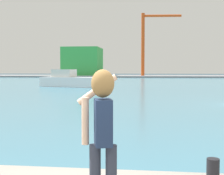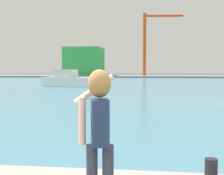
# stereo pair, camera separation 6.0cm
# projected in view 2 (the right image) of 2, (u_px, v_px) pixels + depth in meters

# --- Properties ---
(ground_plane) EXTENTS (220.00, 220.00, 0.00)m
(ground_plane) POSITION_uv_depth(u_px,v_px,m) (144.00, 83.00, 53.05)
(ground_plane) COLOR #334751
(harbor_water) EXTENTS (140.00, 100.00, 0.02)m
(harbor_water) POSITION_uv_depth(u_px,v_px,m) (144.00, 82.00, 55.04)
(harbor_water) COLOR teal
(harbor_water) RESTS_ON ground_plane
(far_shore_dock) EXTENTS (140.00, 20.00, 0.44)m
(far_shore_dock) POSITION_uv_depth(u_px,v_px,m) (147.00, 76.00, 94.65)
(far_shore_dock) COLOR gray
(far_shore_dock) RESTS_ON ground_plane
(person_photographer) EXTENTS (0.54, 0.54, 1.74)m
(person_photographer) POSITION_uv_depth(u_px,v_px,m) (99.00, 125.00, 3.78)
(person_photographer) COLOR #2D3342
(person_photographer) RESTS_ON quay_promenade
(harbor_bollard) EXTENTS (0.20, 0.20, 0.31)m
(harbor_bollard) POSITION_uv_depth(u_px,v_px,m) (211.00, 168.00, 4.98)
(harbor_bollard) COLOR black
(harbor_bollard) RESTS_ON quay_promenade
(boat_moored) EXTENTS (8.62, 4.85, 2.31)m
(boat_moored) POSITION_uv_depth(u_px,v_px,m) (71.00, 80.00, 41.63)
(boat_moored) COLOR white
(boat_moored) RESTS_ON harbor_water
(warehouse_left) EXTENTS (11.12, 11.53, 8.60)m
(warehouse_left) POSITION_uv_depth(u_px,v_px,m) (84.00, 62.00, 97.20)
(warehouse_left) COLOR green
(warehouse_left) RESTS_ON far_shore_dock
(port_crane) EXTENTS (11.61, 1.67, 18.30)m
(port_crane) POSITION_uv_depth(u_px,v_px,m) (149.00, 38.00, 91.24)
(port_crane) COLOR #D84C19
(port_crane) RESTS_ON far_shore_dock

